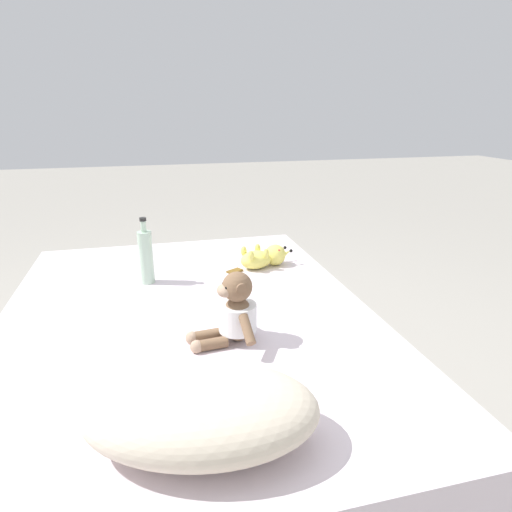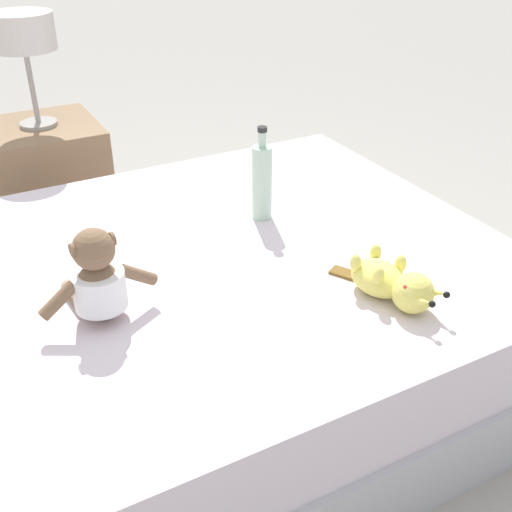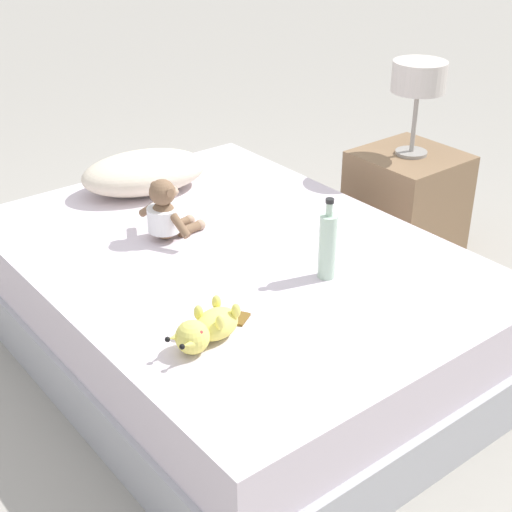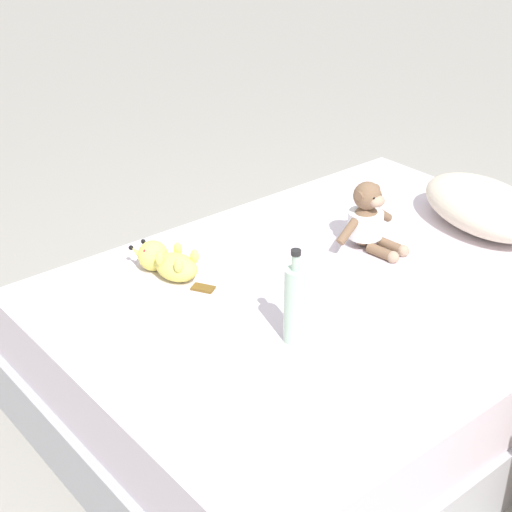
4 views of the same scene
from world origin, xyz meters
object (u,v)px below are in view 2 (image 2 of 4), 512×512
(nightstand, at_px, (50,187))
(glass_bottle, at_px, (262,181))
(bed, at_px, (180,331))
(bedside_lamp, at_px, (23,36))
(plush_monkey, at_px, (97,281))
(plush_yellow_creature, at_px, (393,283))

(nightstand, bearing_deg, glass_bottle, -153.86)
(bed, relative_size, glass_bottle, 6.53)
(glass_bottle, xyz_separation_m, bedside_lamp, (0.94, 0.46, 0.29))
(plush_monkey, height_order, plush_yellow_creature, plush_monkey)
(bed, xyz_separation_m, plush_monkey, (-0.13, 0.24, 0.32))
(plush_monkey, height_order, bedside_lamp, bedside_lamp)
(plush_yellow_creature, xyz_separation_m, bedside_lamp, (1.47, 0.53, 0.36))
(plush_monkey, distance_m, nightstand, 1.24)
(plush_yellow_creature, bearing_deg, bed, 45.48)
(plush_monkey, relative_size, glass_bottle, 1.01)
(bedside_lamp, bearing_deg, glass_bottle, -153.86)
(bed, height_order, glass_bottle, glass_bottle)
(nightstand, relative_size, bedside_lamp, 1.25)
(bed, xyz_separation_m, plush_yellow_creature, (-0.40, -0.41, 0.27))
(bed, xyz_separation_m, glass_bottle, (0.14, -0.34, 0.34))
(nightstand, distance_m, bedside_lamp, 0.59)
(plush_monkey, relative_size, plush_yellow_creature, 0.87)
(plush_monkey, xyz_separation_m, nightstand, (1.20, -0.12, -0.27))
(bed, relative_size, nightstand, 3.63)
(plush_monkey, xyz_separation_m, glass_bottle, (0.26, -0.58, 0.02))
(bed, bearing_deg, nightstand, 6.33)
(plush_yellow_creature, xyz_separation_m, glass_bottle, (0.54, 0.07, 0.07))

